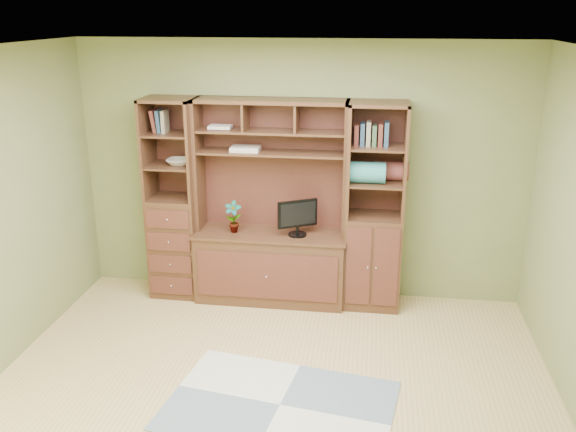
% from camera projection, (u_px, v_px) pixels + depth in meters
% --- Properties ---
extents(room, '(4.60, 4.10, 2.64)m').
position_uv_depth(room, '(265.00, 244.00, 4.27)').
color(room, tan).
rests_on(room, ground).
extents(center_hutch, '(1.54, 0.53, 2.05)m').
position_uv_depth(center_hutch, '(270.00, 205.00, 6.02)').
color(center_hutch, '#472919').
rests_on(center_hutch, ground).
extents(left_tower, '(0.50, 0.45, 2.05)m').
position_uv_depth(left_tower, '(174.00, 199.00, 6.19)').
color(left_tower, '#472919').
rests_on(left_tower, ground).
extents(right_tower, '(0.55, 0.45, 2.05)m').
position_uv_depth(right_tower, '(375.00, 208.00, 5.92)').
color(right_tower, '#472919').
rests_on(right_tower, ground).
extents(rug, '(1.84, 1.38, 0.01)m').
position_uv_depth(rug, '(280.00, 405.00, 4.63)').
color(rug, '#A0A5A5').
rests_on(rug, ground).
extents(monitor, '(0.45, 0.36, 0.50)m').
position_uv_depth(monitor, '(298.00, 211.00, 5.96)').
color(monitor, black).
rests_on(monitor, center_hutch).
extents(orchid, '(0.17, 0.12, 0.32)m').
position_uv_depth(orchid, '(233.00, 217.00, 6.07)').
color(orchid, '#9F5235').
rests_on(orchid, center_hutch).
extents(magazines, '(0.28, 0.21, 0.04)m').
position_uv_depth(magazines, '(246.00, 149.00, 5.96)').
color(magazines, beige).
rests_on(magazines, center_hutch).
extents(bowl, '(0.24, 0.24, 0.06)m').
position_uv_depth(bowl, '(179.00, 162.00, 6.05)').
color(bowl, beige).
rests_on(bowl, left_tower).
extents(blanket_teal, '(0.35, 0.20, 0.20)m').
position_uv_depth(blanket_teal, '(367.00, 172.00, 5.76)').
color(blanket_teal, teal).
rests_on(blanket_teal, right_tower).
extents(blanket_red, '(0.33, 0.18, 0.18)m').
position_uv_depth(blanket_red, '(391.00, 171.00, 5.86)').
color(blanket_red, brown).
rests_on(blanket_red, right_tower).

